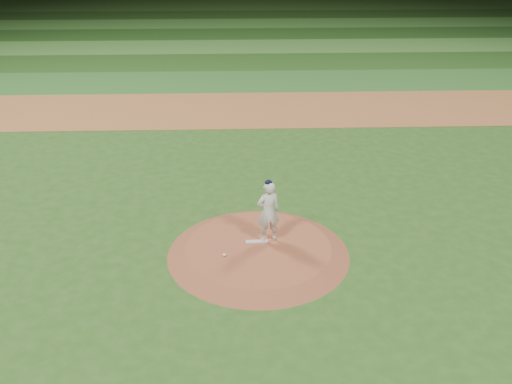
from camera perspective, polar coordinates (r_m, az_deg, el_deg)
The scene contains 12 objects.
ground at distance 17.38m, azimuth 0.24°, elevation -6.18°, with size 120.00×120.00×0.00m, color #2A541B.
infield_dirt_band at distance 30.13m, azimuth -0.83°, elevation 8.27°, with size 70.00×6.00×0.02m, color #A16132.
outfield_stripe_0 at distance 35.41m, azimuth -1.04°, elevation 11.01°, with size 70.00×5.00×0.02m, color #2C6625.
outfield_stripe_1 at distance 40.25m, azimuth -1.19°, elevation 12.89°, with size 70.00×5.00×0.02m, color #214A17.
outfield_stripe_2 at distance 45.13m, azimuth -1.30°, elevation 14.35°, with size 70.00×5.00×0.02m, color #3E7A2C.
outfield_stripe_3 at distance 50.03m, azimuth -1.39°, elevation 15.54°, with size 70.00×5.00×0.02m, color #1E4717.
outfield_stripe_4 at distance 54.95m, azimuth -1.47°, elevation 16.51°, with size 70.00×5.00×0.02m, color #356F28.
outfield_stripe_5 at distance 59.88m, azimuth -1.54°, elevation 17.32°, with size 70.00×5.00×0.02m, color #1D3F14.
pitchers_mound at distance 17.31m, azimuth 0.24°, elevation -5.83°, with size 5.50×5.50×0.25m, color #964B2E.
pitching_rubber at distance 17.46m, azimuth 0.07°, elevation -4.98°, with size 0.68×0.17×0.03m, color beige.
rosin_bag at distance 16.83m, azimuth -3.19°, elevation -6.28°, with size 0.12×0.12×0.07m, color silver.
pitcher_on_mound at distance 17.09m, azimuth 1.23°, elevation -1.95°, with size 0.83×0.67×2.03m.
Camera 1 is at (-0.60, -14.65, 9.33)m, focal length 40.00 mm.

